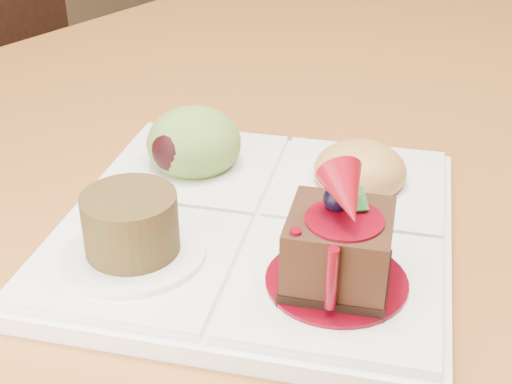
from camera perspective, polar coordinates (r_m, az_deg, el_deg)
The scene contains 2 objects.
chair_left at distance 1.17m, azimuth -18.77°, elevation 4.53°, with size 0.46×0.46×0.95m.
sampler_plate at distance 0.47m, azimuth -0.12°, elevation -1.34°, with size 0.33×0.33×0.10m.
Camera 1 is at (0.22, -0.82, 1.02)m, focal length 50.00 mm.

